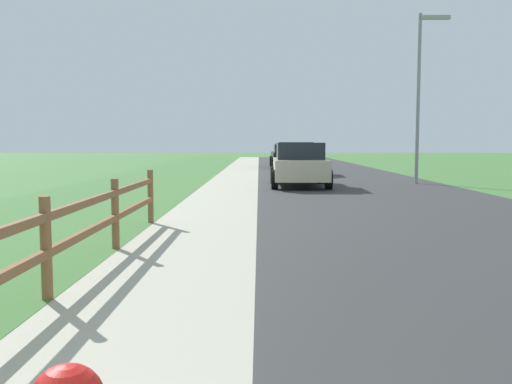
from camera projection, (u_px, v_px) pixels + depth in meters
ground_plane at (258, 178)px, 24.68m from camera, size 120.00×120.00×0.00m
road_asphalt at (332, 175)px, 26.66m from camera, size 7.00×66.00×0.01m
curb_concrete at (195, 175)px, 26.69m from camera, size 6.00×66.00×0.01m
grass_verge at (164, 175)px, 26.70m from camera, size 5.00×66.00×0.00m
rail_fence at (46, 240)px, 5.52m from camera, size 0.11×10.79×1.03m
parked_suv_beige at (299, 165)px, 19.91m from camera, size 2.05×4.29×1.55m
parked_car_white at (296, 158)px, 27.63m from camera, size 2.21×4.60×1.57m
parked_car_black at (287, 156)px, 34.90m from camera, size 2.16×4.55×1.44m
parked_car_silver at (287, 153)px, 42.92m from camera, size 2.27×4.52×1.52m
street_lamp at (421, 83)px, 20.99m from camera, size 1.17×0.20×6.32m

